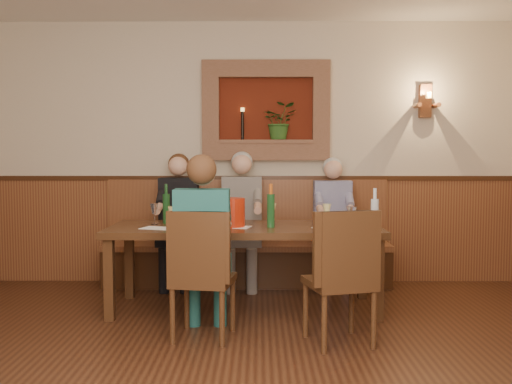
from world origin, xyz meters
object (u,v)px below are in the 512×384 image
person_bench_left (178,232)px  wine_bottle_green_b (166,208)px  person_chair_front (203,262)px  water_bottle (375,214)px  chair_near_right (340,305)px  wine_bottle_green_a (271,210)px  bench (247,254)px  chair_near_left (203,301)px  spittoon_bucket (232,213)px  person_bench_right (333,234)px  person_bench_mid (242,231)px  dining_table (245,234)px

person_bench_left → wine_bottle_green_b: 0.74m
person_chair_front → water_bottle: size_ratio=3.89×
chair_near_right → wine_bottle_green_a: size_ratio=2.62×
bench → wine_bottle_green_b: wine_bottle_green_b is taller
person_chair_front → water_bottle: bearing=18.4°
chair_near_left → chair_near_right: bearing=2.4°
bench → spittoon_bucket: size_ratio=11.86×
bench → spittoon_bucket: bench is taller
chair_near_right → water_bottle: 0.94m
person_bench_right → wine_bottle_green_b: person_bench_right is taller
person_bench_mid → wine_bottle_green_a: 1.01m
chair_near_left → bench: bearing=89.5°
person_bench_mid → spittoon_bucket: bearing=-93.5°
person_bench_left → person_bench_mid: bearing=-0.1°
person_bench_mid → spittoon_bucket: size_ratio=5.59×
person_chair_front → spittoon_bucket: person_chair_front is taller
wine_bottle_green_b → water_bottle: wine_bottle_green_b is taller
bench → person_bench_left: 0.76m
dining_table → water_bottle: bearing=-16.3°
dining_table → chair_near_right: bearing=-52.4°
bench → person_bench_mid: 0.28m
person_bench_left → person_bench_mid: (0.66, -0.00, 0.01)m
person_bench_left → person_bench_mid: 0.66m
chair_near_right → spittoon_bucket: bearing=118.2°
chair_near_left → wine_bottle_green_a: bearing=63.4°
dining_table → person_chair_front: bearing=-110.7°
wine_bottle_green_b → dining_table: bearing=-13.4°
wine_bottle_green_a → water_bottle: wine_bottle_green_a is taller
dining_table → wine_bottle_green_b: wine_bottle_green_b is taller
bench → person_bench_right: (0.90, -0.10, 0.23)m
chair_near_right → person_bench_left: person_bench_left is taller
chair_near_right → person_bench_mid: size_ratio=0.71×
person_chair_front → wine_bottle_green_a: 0.93m
chair_near_left → person_bench_left: person_bench_left is taller
chair_near_left → person_bench_left: bearing=113.3°
bench → chair_near_right: size_ratio=3.01×
person_bench_left → person_chair_front: person_bench_left is taller
person_bench_right → wine_bottle_green_b: 1.79m
wine_bottle_green_a → person_bench_left: bearing=135.8°
chair_near_left → person_bench_left: 1.73m
water_bottle → wine_bottle_green_a: bearing=164.6°
wine_bottle_green_b → person_bench_left: bearing=89.1°
dining_table → chair_near_left: 0.95m
person_chair_front → wine_bottle_green_a: bearing=53.1°
person_chair_front → person_bench_mid: bearing=81.5°
person_bench_left → wine_bottle_green_a: (0.95, -0.92, 0.33)m
dining_table → wine_bottle_green_b: 0.78m
dining_table → person_bench_left: bearing=130.5°
person_bench_right → chair_near_left: bearing=-125.8°
person_chair_front → chair_near_right: bearing=-8.8°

